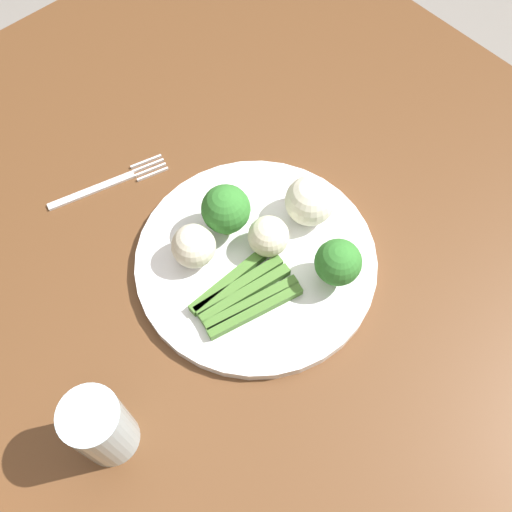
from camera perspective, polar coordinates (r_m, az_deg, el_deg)
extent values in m
cube|color=gray|center=(1.43, 2.06, -15.30)|extent=(6.00, 6.00, 0.02)
cube|color=brown|center=(0.74, 3.86, -2.42)|extent=(1.25, 0.98, 0.04)
cylinder|color=brown|center=(1.46, -0.36, 16.55)|extent=(0.07, 0.07, 0.70)
cylinder|color=white|center=(0.72, 0.00, -0.47)|extent=(0.30, 0.30, 0.01)
cube|color=#47752D|center=(0.68, -0.05, -5.41)|extent=(0.04, 0.12, 0.01)
cube|color=#47752D|center=(0.68, -0.56, -4.54)|extent=(0.04, 0.12, 0.01)
cube|color=#47752D|center=(0.69, -1.07, -3.71)|extent=(0.03, 0.12, 0.01)
cube|color=#47752D|center=(0.69, -1.67, -2.93)|extent=(0.03, 0.12, 0.01)
cube|color=#47752D|center=(0.69, -2.47, -2.31)|extent=(0.01, 0.12, 0.01)
cylinder|color=#609E3D|center=(0.70, 7.72, -1.77)|extent=(0.02, 0.02, 0.02)
sphere|color=#337A2D|center=(0.67, 8.02, -0.62)|extent=(0.05, 0.05, 0.05)
cylinder|color=#609E3D|center=(0.73, -2.84, 3.19)|extent=(0.02, 0.02, 0.02)
sphere|color=#337A2D|center=(0.70, -2.96, 4.60)|extent=(0.06, 0.06, 0.06)
sphere|color=silver|center=(0.69, -6.10, 0.97)|extent=(0.05, 0.05, 0.05)
sphere|color=beige|center=(0.70, 1.23, 1.93)|extent=(0.05, 0.05, 0.05)
sphere|color=white|center=(0.72, 5.30, 5.39)|extent=(0.06, 0.06, 0.06)
cube|color=silver|center=(0.81, -15.75, 6.18)|extent=(0.04, 0.12, 0.00)
cube|color=silver|center=(0.81, -10.05, 7.88)|extent=(0.01, 0.04, 0.00)
cube|color=silver|center=(0.81, -10.27, 8.28)|extent=(0.01, 0.04, 0.00)
cube|color=silver|center=(0.82, -10.48, 8.67)|extent=(0.01, 0.04, 0.00)
cube|color=silver|center=(0.82, -10.68, 9.06)|extent=(0.01, 0.04, 0.00)
cylinder|color=silver|center=(0.62, -14.92, -15.86)|extent=(0.06, 0.06, 0.11)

